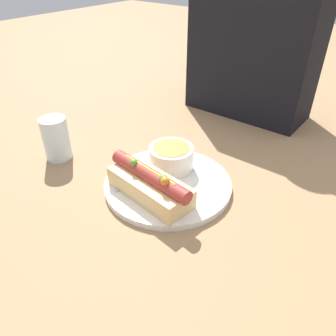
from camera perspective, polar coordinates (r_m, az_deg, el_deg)
ground_plane at (r=0.69m, az=0.00°, el=-3.25°), size 4.00×4.00×0.00m
dinner_plate at (r=0.69m, az=0.00°, el=-2.81°), size 0.26×0.26×0.01m
hot_dog at (r=0.63m, az=-3.05°, el=-2.87°), size 0.20×0.09×0.07m
soup_bowl at (r=0.71m, az=0.56°, el=1.99°), size 0.10×0.10×0.05m
spoon at (r=0.73m, az=-1.43°, el=0.72°), size 0.03×0.17×0.01m
drinking_glass at (r=0.80m, az=-18.92°, el=4.87°), size 0.06×0.06×0.10m
seated_diner at (r=0.98m, az=14.71°, el=19.36°), size 0.34×0.15×0.44m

